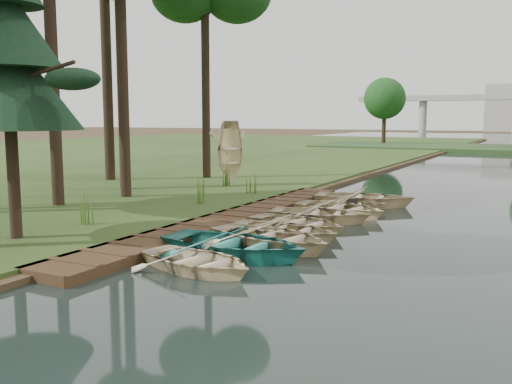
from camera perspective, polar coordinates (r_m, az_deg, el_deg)
The scene contains 18 objects.
ground at distance 18.40m, azimuth 1.72°, elevation -3.66°, with size 300.00×300.00×0.00m, color #3D2F1D.
boardwalk at distance 19.12m, azimuth -2.60°, elevation -2.79°, with size 1.60×16.00×0.30m, color #3A2716.
building_b at distance 161.76m, azimuth 23.43°, elevation 7.71°, with size 8.00×8.00×12.00m, color #A5A5A0.
rowboat_0 at distance 13.18m, azimuth -5.90°, elevation -6.52°, with size 2.22×3.10×0.64m, color beige.
rowboat_1 at distance 14.42m, azimuth -2.14°, elevation -4.93°, with size 2.81×3.93×0.81m, color teal.
rowboat_2 at distance 15.37m, azimuth 1.47°, elevation -4.21°, with size 2.68×3.75×0.78m, color beige.
rowboat_3 at distance 16.47m, azimuth 2.72°, elevation -3.55°, with size 2.44×3.42×0.71m, color beige.
rowboat_4 at distance 17.66m, azimuth 4.15°, elevation -2.85°, with size 2.36×3.31×0.69m, color beige.
rowboat_5 at distance 19.32m, azimuth 6.38°, elevation -1.96°, with size 2.44×3.42×0.71m, color beige.
rowboat_6 at distance 20.59m, azimuth 8.36°, elevation -1.38°, with size 2.51×3.52×0.73m, color beige.
rowboat_7 at distance 21.80m, azimuth 9.07°, elevation -1.05°, with size 2.14×3.00×0.62m, color beige.
rowboat_8 at distance 23.05m, azimuth 10.74°, elevation -0.38°, with size 2.81×3.93×0.81m, color beige.
stored_rowboat at distance 27.46m, azimuth -2.60°, elevation 1.33°, with size 2.21×3.10×0.64m, color beige.
pine_tree at distance 16.64m, azimuth -23.68°, elevation 12.75°, with size 3.80×3.80×8.02m.
reeds_0 at distance 18.24m, azimuth -16.88°, elevation -1.66°, with size 0.60×0.60×0.92m, color #3F661E.
reeds_1 at distance 21.83m, azimuth -5.62°, elevation 0.33°, with size 0.60×0.60×1.11m, color #3F661E.
reeds_2 at distance 27.24m, azimuth -2.75°, elevation 1.81°, with size 0.60×0.60×1.14m, color #3F661E.
reeds_3 at distance 24.67m, azimuth -0.37°, elevation 0.91°, with size 0.60×0.60×0.88m, color #3F661E.
Camera 1 is at (7.93, -16.22, 3.54)m, focal length 40.00 mm.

